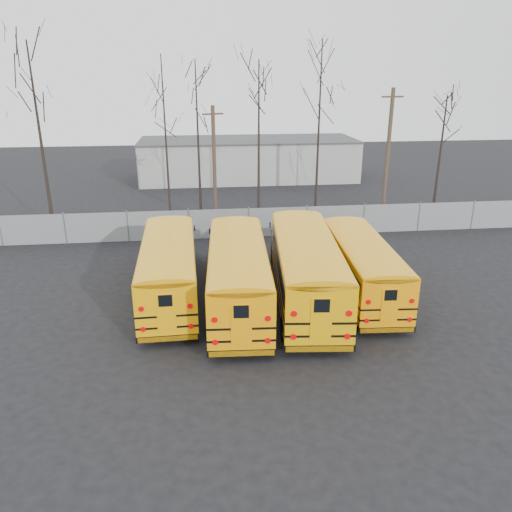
{
  "coord_description": "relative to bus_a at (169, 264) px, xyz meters",
  "views": [
    {
      "loc": [
        -3.27,
        -20.21,
        10.47
      ],
      "look_at": [
        -0.46,
        3.82,
        1.6
      ],
      "focal_mm": 35.0,
      "sensor_mm": 36.0,
      "label": 1
    }
  ],
  "objects": [
    {
      "name": "tree_1",
      "position": [
        -8.32,
        10.98,
        4.39
      ],
      "size": [
        0.26,
        0.26,
        12.39
      ],
      "primitive_type": "cone",
      "color": "black",
      "rests_on": "ground"
    },
    {
      "name": "tree_4",
      "position": [
        5.75,
        11.18,
        3.86
      ],
      "size": [
        0.26,
        0.26,
        11.33
      ],
      "primitive_type": "cone",
      "color": "black",
      "rests_on": "ground"
    },
    {
      "name": "ground",
      "position": [
        4.85,
        -2.64,
        -1.8
      ],
      "size": [
        120.0,
        120.0,
        0.0
      ],
      "primitive_type": "plane",
      "color": "black",
      "rests_on": "ground"
    },
    {
      "name": "tree_5",
      "position": [
        9.98,
        11.71,
        4.5
      ],
      "size": [
        0.26,
        0.26,
        12.61
      ],
      "primitive_type": "cone",
      "color": "black",
      "rests_on": "ground"
    },
    {
      "name": "tree_2",
      "position": [
        -0.45,
        11.31,
        4.02
      ],
      "size": [
        0.26,
        0.26,
        11.64
      ],
      "primitive_type": "cone",
      "color": "black",
      "rests_on": "ground"
    },
    {
      "name": "fence",
      "position": [
        4.85,
        9.36,
        -0.8
      ],
      "size": [
        40.0,
        0.04,
        2.0
      ],
      "primitive_type": "cube",
      "color": "gray",
      "rests_on": "ground"
    },
    {
      "name": "bus_b",
      "position": [
        3.25,
        -1.27,
        0.09
      ],
      "size": [
        3.3,
        11.66,
        3.23
      ],
      "rotation": [
        0.0,
        0.0,
        -0.06
      ],
      "color": "black",
      "rests_on": "ground"
    },
    {
      "name": "bus_d",
      "position": [
        9.45,
        -0.56,
        -0.09
      ],
      "size": [
        3.07,
        10.59,
        2.93
      ],
      "rotation": [
        0.0,
        0.0,
        -0.06
      ],
      "color": "black",
      "rests_on": "ground"
    },
    {
      "name": "distant_building",
      "position": [
        6.85,
        29.36,
        0.2
      ],
      "size": [
        22.0,
        8.0,
        4.0
      ],
      "primitive_type": "cube",
      "color": "#A8A7A3",
      "rests_on": "ground"
    },
    {
      "name": "tree_3",
      "position": [
        1.69,
        13.87,
        3.91
      ],
      "size": [
        0.26,
        0.26,
        11.43
      ],
      "primitive_type": "cone",
      "color": "black",
      "rests_on": "ground"
    },
    {
      "name": "bus_a",
      "position": [
        0.0,
        0.0,
        0.0
      ],
      "size": [
        2.79,
        11.07,
        3.08
      ],
      "rotation": [
        0.0,
        0.0,
        0.02
      ],
      "color": "black",
      "rests_on": "ground"
    },
    {
      "name": "utility_pole_left",
      "position": [
        2.74,
        12.16,
        2.55
      ],
      "size": [
        1.45,
        0.62,
        8.47
      ],
      "rotation": [
        0.0,
        0.0,
        0.35
      ],
      "color": "#453227",
      "rests_on": "ground"
    },
    {
      "name": "utility_pole_right",
      "position": [
        15.7,
        13.27,
        3.1
      ],
      "size": [
        1.7,
        0.32,
        9.54
      ],
      "rotation": [
        0.0,
        0.0,
        0.12
      ],
      "color": "#473728",
      "rests_on": "ground"
    },
    {
      "name": "tree_6",
      "position": [
        18.76,
        11.17,
        2.74
      ],
      "size": [
        0.26,
        0.26,
        9.09
      ],
      "primitive_type": "cone",
      "color": "black",
      "rests_on": "ground"
    },
    {
      "name": "bus_c",
      "position": [
        6.51,
        -1.12,
        0.17
      ],
      "size": [
        3.94,
        12.25,
        3.37
      ],
      "rotation": [
        0.0,
        0.0,
        -0.1
      ],
      "color": "black",
      "rests_on": "ground"
    }
  ]
}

